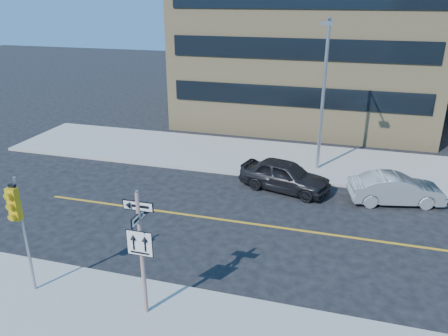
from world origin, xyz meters
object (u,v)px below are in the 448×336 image
(parked_car_a, at_px, (285,175))
(streetlight_a, at_px, (324,86))
(traffic_signal, at_px, (17,213))
(parked_car_b, at_px, (396,189))
(sign_pole, at_px, (141,247))

(parked_car_a, xyz_separation_m, streetlight_a, (1.37, 2.86, 3.98))
(traffic_signal, xyz_separation_m, parked_car_b, (11.86, 10.52, -2.33))
(sign_pole, bearing_deg, traffic_signal, -177.89)
(parked_car_b, xyz_separation_m, streetlight_a, (-3.86, 2.90, 4.05))
(sign_pole, xyz_separation_m, parked_car_b, (7.86, 10.37, -1.73))
(traffic_signal, bearing_deg, parked_car_a, 57.86)
(traffic_signal, height_order, parked_car_a, traffic_signal)
(sign_pole, relative_size, parked_car_b, 0.95)
(parked_car_a, xyz_separation_m, parked_car_b, (5.22, -0.04, -0.07))
(sign_pole, bearing_deg, parked_car_a, 75.80)
(traffic_signal, relative_size, parked_car_a, 0.88)
(parked_car_b, height_order, streetlight_a, streetlight_a)
(parked_car_a, distance_m, streetlight_a, 5.09)
(sign_pole, bearing_deg, parked_car_b, 52.86)
(sign_pole, relative_size, streetlight_a, 0.51)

